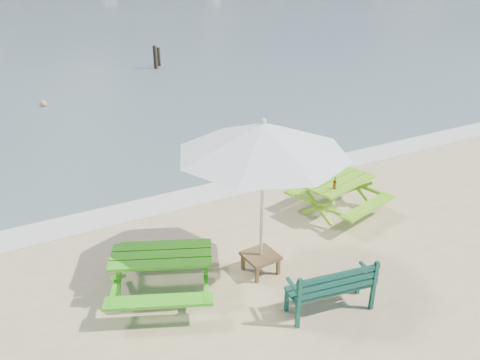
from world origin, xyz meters
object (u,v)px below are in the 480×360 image
side_table (260,263)px  picnic_table_right (339,197)px  beer_bottle (335,185)px  patio_umbrella (263,138)px  park_bench (330,296)px  swimmer (46,120)px  picnic_table_left (163,275)px

side_table → picnic_table_right: bearing=22.1°
side_table → beer_bottle: beer_bottle is taller
side_table → patio_umbrella: bearing=180.0°
picnic_table_right → patio_umbrella: patio_umbrella is taller
patio_umbrella → side_table: bearing=0.0°
picnic_table_right → beer_bottle: bearing=-146.5°
park_bench → swimmer: 14.51m
picnic_table_left → park_bench: size_ratio=1.59×
picnic_table_right → park_bench: 3.24m
picnic_table_left → beer_bottle: size_ratio=8.49×
swimmer → park_bench: bearing=-80.9°
patio_umbrella → beer_bottle: patio_umbrella is taller
patio_umbrella → swimmer: size_ratio=1.88×
picnic_table_left → beer_bottle: beer_bottle is taller
beer_bottle → picnic_table_right: bearing=33.5°
picnic_table_right → picnic_table_left: bearing=-169.5°
park_bench → patio_umbrella: size_ratio=0.49×
beer_bottle → swimmer: 12.88m
picnic_table_right → patio_umbrella: bearing=-157.9°
side_table → patio_umbrella: 2.31m
picnic_table_right → beer_bottle: (-0.37, -0.24, 0.48)m
park_bench → picnic_table_right: bearing=48.2°
picnic_table_right → park_bench: bearing=-131.8°
patio_umbrella → swimmer: 13.43m
park_bench → swimmer: bearing=99.1°
park_bench → beer_bottle: (1.79, 2.17, 0.59)m
patio_umbrella → beer_bottle: 2.88m
picnic_table_right → beer_bottle: beer_bottle is taller
park_bench → beer_bottle: bearing=50.5°
side_table → picnic_table_left: bearing=171.4°
park_bench → patio_umbrella: patio_umbrella is taller
picnic_table_right → park_bench: park_bench is taller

